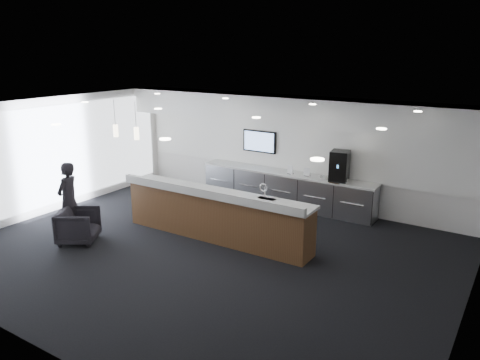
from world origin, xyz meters
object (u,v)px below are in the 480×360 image
Objects in this scene: armchair at (78,226)px; lounge_guest at (68,199)px; coffee_machine at (340,166)px; service_counter at (216,214)px.

lounge_guest reaches higher than armchair.
service_counter is at bearing -130.48° from coffee_machine.
armchair is at bearing -141.01° from coffee_machine.
service_counter is 3.41m from lounge_guest.
coffee_machine reaches higher than service_counter.
armchair is (-4.25, -4.72, -0.96)m from coffee_machine.
armchair is at bearing 54.06° from lounge_guest.
coffee_machine is 6.59m from lounge_guest.
service_counter is 2.73× the size of lounge_guest.
lounge_guest is (-2.98, -1.63, 0.28)m from service_counter.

